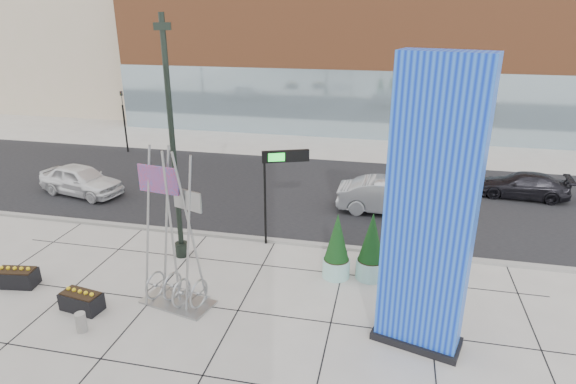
% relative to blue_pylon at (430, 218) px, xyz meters
% --- Properties ---
extents(ground, '(160.00, 160.00, 0.00)m').
position_rel_blue_pylon_xyz_m(ground, '(-6.53, 1.36, -3.94)').
color(ground, '#9E9991').
rests_on(ground, ground).
extents(street_asphalt, '(80.00, 12.00, 0.02)m').
position_rel_blue_pylon_xyz_m(street_asphalt, '(-6.53, 11.36, -3.93)').
color(street_asphalt, black).
rests_on(street_asphalt, ground).
extents(curb_edge, '(80.00, 0.30, 0.12)m').
position_rel_blue_pylon_xyz_m(curb_edge, '(-6.53, 5.36, -3.88)').
color(curb_edge, gray).
rests_on(curb_edge, ground).
extents(tower_podium, '(34.00, 10.00, 11.00)m').
position_rel_blue_pylon_xyz_m(tower_podium, '(-5.53, 28.36, 1.56)').
color(tower_podium, brown).
rests_on(tower_podium, ground).
extents(tower_glass_front, '(34.00, 0.60, 5.00)m').
position_rel_blue_pylon_xyz_m(tower_glass_front, '(-5.53, 23.56, -1.44)').
color(tower_glass_front, '#8CA5B2').
rests_on(tower_glass_front, ground).
extents(blue_pylon, '(2.65, 1.73, 8.15)m').
position_rel_blue_pylon_xyz_m(blue_pylon, '(0.00, 0.00, 0.00)').
color(blue_pylon, '#0C2BB8').
rests_on(blue_pylon, ground).
extents(lamp_post, '(0.61, 0.49, 8.97)m').
position_rel_blue_pylon_xyz_m(lamp_post, '(-8.81, 3.42, -0.27)').
color(lamp_post, black).
rests_on(lamp_post, ground).
extents(public_art_sculpture, '(2.54, 1.68, 5.31)m').
position_rel_blue_pylon_xyz_m(public_art_sculpture, '(-7.58, 0.36, -2.55)').
color(public_art_sculpture, '#A3A6A8').
rests_on(public_art_sculpture, ground).
extents(concrete_bollard, '(0.32, 0.32, 0.62)m').
position_rel_blue_pylon_xyz_m(concrete_bollard, '(-9.77, -1.64, -3.63)').
color(concrete_bollard, gray).
rests_on(concrete_bollard, ground).
extents(overhead_street_sign, '(1.78, 0.84, 3.94)m').
position_rel_blue_pylon_xyz_m(overhead_street_sign, '(-5.21, 5.16, -0.56)').
color(overhead_street_sign, black).
rests_on(overhead_street_sign, ground).
extents(round_planter_east, '(1.10, 1.10, 2.75)m').
position_rel_blue_pylon_xyz_m(round_planter_east, '(0.47, 4.96, -2.64)').
color(round_planter_east, '#99CEC4').
rests_on(round_planter_east, ground).
extents(round_planter_mid, '(1.01, 1.01, 2.53)m').
position_rel_blue_pylon_xyz_m(round_planter_mid, '(-1.53, 3.33, -2.74)').
color(round_planter_mid, '#99CEC4').
rests_on(round_planter_mid, ground).
extents(round_planter_west, '(0.98, 0.98, 2.46)m').
position_rel_blue_pylon_xyz_m(round_planter_west, '(-2.73, 3.16, -2.78)').
color(round_planter_west, '#99CEC4').
rests_on(round_planter_west, ground).
extents(box_planter_north, '(1.42, 0.87, 0.73)m').
position_rel_blue_pylon_xyz_m(box_planter_north, '(-10.43, -0.64, -3.60)').
color(box_planter_north, black).
rests_on(box_planter_north, ground).
extents(box_planter_south, '(1.43, 0.86, 0.74)m').
position_rel_blue_pylon_xyz_m(box_planter_south, '(-13.51, 0.16, -3.60)').
color(box_planter_south, black).
rests_on(box_planter_south, ground).
extents(car_white_west, '(4.86, 2.78, 1.56)m').
position_rel_blue_pylon_xyz_m(car_white_west, '(-16.67, 8.57, -3.16)').
color(car_white_west, white).
rests_on(car_white_west, ground).
extents(car_silver_mid, '(4.89, 1.77, 1.60)m').
position_rel_blue_pylon_xyz_m(car_silver_mid, '(-1.00, 9.54, -3.14)').
color(car_silver_mid, '#A6A8AE').
rests_on(car_silver_mid, ground).
extents(car_dark_east, '(4.56, 2.18, 1.28)m').
position_rel_blue_pylon_xyz_m(car_dark_east, '(5.59, 13.03, -3.30)').
color(car_dark_east, black).
rests_on(car_dark_east, ground).
extents(traffic_signal, '(0.15, 0.18, 4.10)m').
position_rel_blue_pylon_xyz_m(traffic_signal, '(-18.53, 16.36, -1.64)').
color(traffic_signal, black).
rests_on(traffic_signal, ground).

